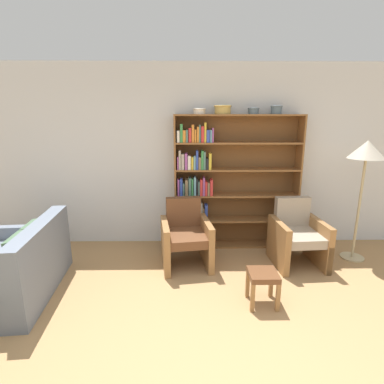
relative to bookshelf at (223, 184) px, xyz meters
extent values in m
plane|color=#A87F51|center=(-0.23, -2.52, -0.99)|extent=(24.00, 24.00, 0.00)
cube|color=silver|center=(-0.23, 0.18, 0.38)|extent=(12.00, 0.06, 2.75)
cube|color=brown|center=(-0.72, -0.01, 0.01)|extent=(0.03, 0.30, 2.01)
cube|color=brown|center=(1.12, -0.01, 0.01)|extent=(0.02, 0.30, 2.01)
cube|color=brown|center=(0.20, -0.01, 1.01)|extent=(1.82, 0.30, 0.03)
cube|color=brown|center=(0.20, -0.01, -0.98)|extent=(1.82, 0.30, 0.03)
cube|color=brown|center=(0.20, 0.13, 0.01)|extent=(1.82, 0.01, 2.01)
cube|color=#B2A899|center=(-0.68, -0.06, -0.85)|extent=(0.02, 0.16, 0.23)
cube|color=black|center=(-0.65, -0.05, -0.84)|extent=(0.02, 0.18, 0.26)
cube|color=#669EB2|center=(-0.62, -0.06, -0.88)|extent=(0.03, 0.16, 0.19)
cube|color=orange|center=(-0.58, -0.04, -0.86)|extent=(0.04, 0.20, 0.22)
cube|color=#669EB2|center=(-0.54, -0.05, -0.84)|extent=(0.02, 0.18, 0.26)
cube|color=white|center=(-0.51, -0.07, -0.85)|extent=(0.02, 0.14, 0.23)
cube|color=#388C47|center=(-0.48, -0.05, -0.86)|extent=(0.04, 0.19, 0.22)
cube|color=black|center=(-0.44, -0.07, -0.87)|extent=(0.04, 0.14, 0.19)
cube|color=#B2A899|center=(-0.39, -0.06, -0.85)|extent=(0.04, 0.16, 0.24)
cube|color=orange|center=(-0.35, -0.04, -0.84)|extent=(0.02, 0.20, 0.25)
cube|color=orange|center=(-0.32, -0.06, -0.87)|extent=(0.03, 0.15, 0.20)
cube|color=#7F6B4C|center=(-0.29, -0.05, -0.88)|extent=(0.03, 0.18, 0.19)
cube|color=#669EB2|center=(-0.25, -0.08, -0.85)|extent=(0.03, 0.13, 0.24)
cube|color=brown|center=(0.20, -0.01, -0.56)|extent=(1.82, 0.30, 0.03)
cube|color=#388C47|center=(-0.67, -0.07, -0.44)|extent=(0.03, 0.13, 0.22)
cube|color=#334CB2|center=(-0.64, -0.06, -0.42)|extent=(0.02, 0.16, 0.25)
cube|color=#7F6B4C|center=(-0.61, -0.05, -0.45)|extent=(0.03, 0.19, 0.20)
cube|color=#388C47|center=(-0.58, -0.07, -0.46)|extent=(0.02, 0.15, 0.18)
cube|color=#334CB2|center=(-0.54, -0.07, -0.42)|extent=(0.03, 0.13, 0.26)
cube|color=#669EB2|center=(-0.51, -0.08, -0.43)|extent=(0.02, 0.13, 0.24)
cube|color=#669EB2|center=(-0.49, -0.07, -0.44)|extent=(0.02, 0.14, 0.22)
cube|color=#388C47|center=(-0.46, -0.08, -0.46)|extent=(0.03, 0.13, 0.18)
cube|color=orange|center=(-0.43, -0.06, -0.46)|extent=(0.03, 0.17, 0.18)
cube|color=red|center=(-0.40, -0.05, -0.43)|extent=(0.03, 0.19, 0.23)
cube|color=gold|center=(-0.37, -0.07, -0.43)|extent=(0.02, 0.14, 0.24)
cube|color=#B2A899|center=(-0.33, -0.06, -0.41)|extent=(0.04, 0.16, 0.28)
cube|color=#7F6B4C|center=(-0.30, -0.06, -0.45)|extent=(0.02, 0.17, 0.20)
cube|color=#334CB2|center=(-0.26, -0.07, -0.43)|extent=(0.04, 0.14, 0.25)
cube|color=brown|center=(0.20, -0.01, -0.17)|extent=(1.82, 0.30, 0.02)
cube|color=#994C99|center=(-0.67, -0.07, -0.04)|extent=(0.03, 0.14, 0.24)
cube|color=#334CB2|center=(-0.63, -0.08, -0.03)|extent=(0.04, 0.13, 0.25)
cube|color=#4C756B|center=(-0.60, -0.05, -0.06)|extent=(0.02, 0.19, 0.19)
cube|color=#7F6B4C|center=(-0.55, -0.05, -0.04)|extent=(0.04, 0.18, 0.24)
cube|color=#4C756B|center=(-0.50, -0.06, -0.03)|extent=(0.04, 0.17, 0.27)
cube|color=#388C47|center=(-0.47, -0.08, -0.03)|extent=(0.02, 0.13, 0.25)
cube|color=#669EB2|center=(-0.43, -0.04, -0.02)|extent=(0.03, 0.20, 0.28)
cube|color=black|center=(-0.40, -0.07, -0.03)|extent=(0.02, 0.14, 0.25)
cube|color=#4C756B|center=(-0.37, -0.05, -0.05)|extent=(0.02, 0.19, 0.21)
cube|color=red|center=(-0.33, -0.07, -0.04)|extent=(0.04, 0.15, 0.24)
cube|color=#994C99|center=(-0.30, -0.04, -0.02)|extent=(0.03, 0.20, 0.27)
cube|color=red|center=(-0.26, -0.06, -0.05)|extent=(0.03, 0.15, 0.21)
cube|color=#7F6B4C|center=(-0.23, -0.05, -0.06)|extent=(0.03, 0.19, 0.20)
cube|color=red|center=(-0.18, -0.06, -0.04)|extent=(0.04, 0.17, 0.24)
cube|color=brown|center=(0.20, -0.01, 0.22)|extent=(1.82, 0.30, 0.02)
cube|color=#994C99|center=(-0.68, -0.06, 0.33)|extent=(0.02, 0.16, 0.19)
cube|color=#B2A899|center=(-0.65, -0.08, 0.37)|extent=(0.03, 0.13, 0.28)
cube|color=#B2A899|center=(-0.61, -0.08, 0.35)|extent=(0.04, 0.12, 0.23)
cube|color=#994C99|center=(-0.56, -0.05, 0.35)|extent=(0.04, 0.19, 0.23)
cube|color=white|center=(-0.51, -0.08, 0.33)|extent=(0.04, 0.13, 0.20)
cube|color=gold|center=(-0.47, -0.05, 0.33)|extent=(0.03, 0.19, 0.18)
cube|color=#669EB2|center=(-0.43, -0.08, 0.33)|extent=(0.03, 0.13, 0.20)
cube|color=#334CB2|center=(-0.40, -0.07, 0.37)|extent=(0.03, 0.14, 0.28)
cube|color=#7F6B4C|center=(-0.36, -0.07, 0.33)|extent=(0.03, 0.15, 0.18)
cube|color=#388C47|center=(-0.32, -0.05, 0.37)|extent=(0.03, 0.18, 0.27)
cube|color=#4C756B|center=(-0.29, -0.06, 0.36)|extent=(0.03, 0.16, 0.26)
cube|color=black|center=(-0.25, -0.05, 0.32)|extent=(0.03, 0.19, 0.16)
cube|color=gold|center=(-0.21, -0.07, 0.35)|extent=(0.04, 0.14, 0.24)
cube|color=brown|center=(0.20, -0.01, 0.61)|extent=(1.82, 0.30, 0.02)
cube|color=white|center=(-0.67, -0.06, 0.71)|extent=(0.04, 0.17, 0.17)
cube|color=#388C47|center=(-0.62, -0.08, 0.76)|extent=(0.04, 0.13, 0.26)
cube|color=orange|center=(-0.58, -0.08, 0.71)|extent=(0.04, 0.12, 0.17)
cube|color=#4C756B|center=(-0.54, -0.08, 0.72)|extent=(0.03, 0.13, 0.18)
cube|color=red|center=(-0.50, -0.07, 0.73)|extent=(0.04, 0.15, 0.20)
cube|color=orange|center=(-0.46, -0.08, 0.75)|extent=(0.03, 0.12, 0.25)
cube|color=orange|center=(-0.42, -0.06, 0.72)|extent=(0.03, 0.17, 0.18)
cube|color=orange|center=(-0.39, -0.05, 0.74)|extent=(0.03, 0.19, 0.22)
cube|color=#4C756B|center=(-0.36, -0.04, 0.75)|extent=(0.02, 0.20, 0.25)
cube|color=red|center=(-0.32, -0.05, 0.74)|extent=(0.04, 0.18, 0.23)
cube|color=gold|center=(-0.28, -0.07, 0.77)|extent=(0.03, 0.14, 0.28)
cube|color=#334CB2|center=(-0.24, -0.05, 0.71)|extent=(0.04, 0.19, 0.18)
cube|color=#669EB2|center=(-0.20, -0.06, 0.71)|extent=(0.02, 0.16, 0.18)
cube|color=#994C99|center=(-0.18, -0.06, 0.73)|extent=(0.02, 0.16, 0.20)
cylinder|color=silver|center=(-0.37, -0.01, 1.06)|extent=(0.17, 0.17, 0.08)
torus|color=silver|center=(-0.37, -0.01, 1.09)|extent=(0.19, 0.19, 0.02)
cylinder|color=tan|center=(-0.03, -0.01, 1.08)|extent=(0.23, 0.23, 0.12)
torus|color=tan|center=(-0.03, -0.01, 1.13)|extent=(0.25, 0.25, 0.02)
cylinder|color=slate|center=(0.41, -0.01, 1.06)|extent=(0.15, 0.15, 0.09)
torus|color=slate|center=(0.41, -0.01, 1.10)|extent=(0.17, 0.17, 0.02)
cylinder|color=slate|center=(0.74, -0.01, 1.08)|extent=(0.15, 0.15, 0.11)
torus|color=slate|center=(0.74, -0.01, 1.13)|extent=(0.18, 0.18, 0.02)
cube|color=slate|center=(-2.53, -1.34, -0.78)|extent=(1.01, 1.51, 0.42)
cube|color=slate|center=(-2.18, -1.31, -0.37)|extent=(0.30, 1.45, 0.41)
cube|color=slate|center=(-2.59, -0.68, -0.70)|extent=(0.90, 0.20, 0.58)
cube|color=#4C6B4C|center=(-2.29, -1.51, -0.39)|extent=(0.20, 0.37, 0.37)
cube|color=#4C6B4C|center=(-2.32, -1.13, -0.39)|extent=(0.20, 0.37, 0.37)
cube|color=olive|center=(-0.23, -0.94, -0.80)|extent=(0.08, 0.08, 0.38)
cube|color=olive|center=(-0.80, -1.02, -0.80)|extent=(0.08, 0.08, 0.38)
cube|color=olive|center=(-0.32, -0.33, -0.80)|extent=(0.08, 0.08, 0.38)
cube|color=olive|center=(-0.88, -0.41, -0.80)|extent=(0.08, 0.08, 0.38)
cube|color=brown|center=(-0.56, -0.67, -0.58)|extent=(0.57, 0.70, 0.12)
cube|color=brown|center=(-0.60, -0.40, -0.33)|extent=(0.49, 0.19, 0.44)
cube|color=olive|center=(-0.28, -0.63, -0.68)|extent=(0.18, 0.68, 0.62)
cube|color=olive|center=(-0.84, -0.71, -0.68)|extent=(0.18, 0.68, 0.62)
cube|color=olive|center=(1.27, -0.96, -0.80)|extent=(0.07, 0.07, 0.38)
cube|color=olive|center=(0.70, -1.00, -0.80)|extent=(0.07, 0.07, 0.38)
cube|color=olive|center=(1.23, -0.35, -0.80)|extent=(0.07, 0.07, 0.38)
cube|color=olive|center=(0.66, -0.39, -0.80)|extent=(0.07, 0.07, 0.38)
cube|color=tan|center=(0.96, -0.67, -0.58)|extent=(0.52, 0.67, 0.12)
cube|color=tan|center=(0.94, -0.39, -0.33)|extent=(0.49, 0.15, 0.44)
cube|color=olive|center=(1.24, -0.65, -0.68)|extent=(0.13, 0.68, 0.62)
cube|color=olive|center=(0.68, -0.69, -0.68)|extent=(0.13, 0.68, 0.62)
cylinder|color=tan|center=(1.84, -0.49, -0.98)|extent=(0.32, 0.32, 0.02)
cylinder|color=tan|center=(1.84, -0.49, -0.27)|extent=(0.04, 0.04, 1.42)
cone|color=#BCB29E|center=(1.84, -0.49, 0.56)|extent=(0.47, 0.47, 0.24)
cube|color=olive|center=(0.13, -1.43, -0.83)|extent=(0.04, 0.04, 0.32)
cube|color=olive|center=(0.40, -1.43, -0.83)|extent=(0.04, 0.04, 0.32)
cube|color=olive|center=(0.13, -1.70, -0.83)|extent=(0.04, 0.04, 0.32)
cube|color=olive|center=(0.40, -1.70, -0.83)|extent=(0.04, 0.04, 0.32)
cube|color=brown|center=(0.27, -1.57, -0.65)|extent=(0.30, 0.30, 0.06)
camera|label=1|loc=(-0.53, -4.42, 0.98)|focal=28.00mm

